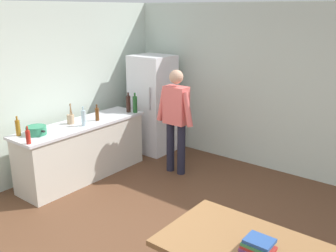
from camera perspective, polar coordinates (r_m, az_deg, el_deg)
ground_plane at (r=4.56m, az=-3.56°, el=-17.43°), size 14.00×14.00×0.00m
wall_back at (r=6.42m, az=14.35°, el=5.56°), size 6.40×0.12×2.70m
wall_left at (r=6.05m, az=-21.27°, el=4.23°), size 0.12×5.60×2.70m
kitchen_counter at (r=6.15m, az=-12.68°, el=-3.56°), size 0.64×2.20×0.90m
refrigerator at (r=7.02m, az=-2.29°, el=3.27°), size 0.70×0.67×1.80m
person at (r=6.00m, az=1.19°, el=1.65°), size 0.70×0.22×1.70m
cooking_pot at (r=5.62m, az=-19.22°, el=-0.62°), size 0.40×0.28×0.12m
utensil_jar at (r=5.99m, az=-14.45°, el=1.07°), size 0.11×0.11×0.32m
bottle_oil_amber at (r=5.64m, az=-21.67°, el=-0.22°), size 0.06×0.06×0.28m
bottle_wine_green at (r=6.45m, az=-4.99°, el=3.30°), size 0.08×0.08×0.34m
bottle_sauce_red at (r=5.26m, az=-20.33°, el=-1.54°), size 0.06×0.06×0.24m
bottle_wine_dark at (r=6.49m, az=-5.98°, el=3.36°), size 0.08×0.08×0.34m
bottle_beer_brown at (r=6.07m, az=-10.63°, el=1.80°), size 0.06×0.06×0.26m
bottle_water_clear at (r=5.82m, az=-12.59°, el=1.22°), size 0.07×0.07×0.30m
book_stack at (r=3.21m, az=13.41°, el=-17.16°), size 0.25×0.19×0.11m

